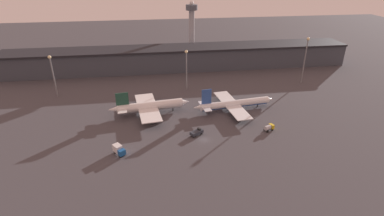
% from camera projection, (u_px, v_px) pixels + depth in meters
% --- Properties ---
extents(ground, '(600.00, 600.00, 0.00)m').
position_uv_depth(ground, '(204.00, 140.00, 126.18)').
color(ground, '#423F44').
extents(terminal_building, '(235.15, 22.50, 15.34)m').
position_uv_depth(terminal_building, '(179.00, 58.00, 207.52)').
color(terminal_building, '#3D424C').
rests_on(terminal_building, ground).
extents(airplane_0, '(40.28, 33.53, 12.38)m').
position_uv_depth(airplane_0, '(150.00, 106.00, 146.61)').
color(airplane_0, white).
rests_on(airplane_0, ground).
extents(airplane_1, '(43.33, 34.53, 12.58)m').
position_uv_depth(airplane_1, '(234.00, 104.00, 150.67)').
color(airplane_1, white).
rests_on(airplane_1, ground).
extents(service_vehicle_0, '(5.42, 6.25, 3.66)m').
position_uv_depth(service_vehicle_0, '(119.00, 150.00, 115.93)').
color(service_vehicle_0, '#195199').
rests_on(service_vehicle_0, ground).
extents(service_vehicle_1, '(6.29, 5.31, 2.87)m').
position_uv_depth(service_vehicle_1, '(197.00, 132.00, 128.96)').
color(service_vehicle_1, '#282D38').
rests_on(service_vehicle_1, ground).
extents(service_vehicle_2, '(5.10, 4.05, 2.71)m').
position_uv_depth(service_vehicle_2, '(269.00, 127.00, 132.38)').
color(service_vehicle_2, gold).
rests_on(service_vehicle_2, ground).
extents(lamp_post_0, '(1.80, 1.80, 23.35)m').
position_uv_depth(lamp_post_0, '(52.00, 71.00, 160.57)').
color(lamp_post_0, slate).
rests_on(lamp_post_0, ground).
extents(lamp_post_1, '(1.80, 1.80, 23.46)m').
position_uv_depth(lamp_post_1, '(186.00, 65.00, 169.93)').
color(lamp_post_1, slate).
rests_on(lamp_post_1, ground).
extents(lamp_post_2, '(1.80, 1.80, 28.14)m').
position_uv_depth(lamp_post_2, '(306.00, 55.00, 178.05)').
color(lamp_post_2, slate).
rests_on(lamp_post_2, ground).
extents(control_tower, '(9.00, 9.00, 41.12)m').
position_uv_depth(control_tower, '(192.00, 24.00, 234.17)').
color(control_tower, '#99999E').
rests_on(control_tower, ground).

